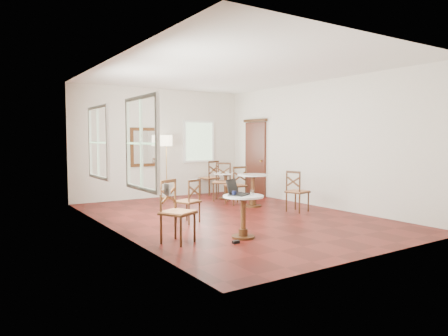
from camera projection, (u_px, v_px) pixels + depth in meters
name	position (u px, v px, depth m)	size (l,w,h in m)	color
ground	(232.00, 216.00, 8.60)	(7.00, 7.00, 0.00)	#56130E
room_shell	(222.00, 126.00, 8.66)	(5.02, 7.02, 3.01)	silver
cafe_table_near	(243.00, 212.00, 6.70)	(0.67, 0.67, 0.70)	#402310
cafe_table_mid	(253.00, 187.00, 9.82)	(0.74, 0.74, 0.78)	#402310
cafe_table_back	(226.00, 183.00, 11.15)	(0.66, 0.66, 0.70)	#402310
chair_near_a	(189.00, 201.00, 7.92)	(0.51, 0.51, 0.85)	#402310
chair_near_b	(176.00, 212.00, 6.39)	(0.61, 0.61, 0.98)	#402310
chair_mid_a	(236.00, 185.00, 10.20)	(0.44, 0.44, 0.95)	#402310
chair_mid_b	(297.00, 191.00, 9.14)	(0.50, 0.50, 0.92)	#402310
chair_back_a	(210.00, 178.00, 11.96)	(0.55, 0.55, 0.99)	#402310
chair_back_b	(222.00, 182.00, 10.84)	(0.65, 0.65, 1.00)	#402310
floor_lamp	(166.00, 145.00, 11.12)	(0.34, 0.34, 1.73)	#BF8C3F
laptop	(236.00, 191.00, 6.74)	(0.45, 0.43, 0.25)	black
mouse	(241.00, 193.00, 6.87)	(0.08, 0.05, 0.03)	black
navy_mug	(234.00, 193.00, 6.61)	(0.10, 0.07, 0.08)	black
water_glass	(252.00, 193.00, 6.63)	(0.06, 0.06, 0.10)	white
power_adapter	(236.00, 242.00, 6.37)	(0.11, 0.07, 0.04)	black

